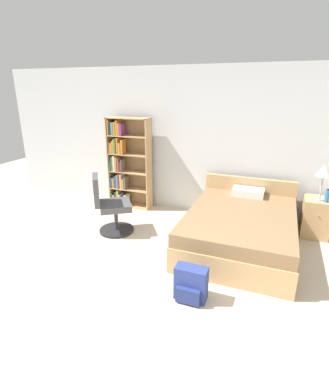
{
  "coord_description": "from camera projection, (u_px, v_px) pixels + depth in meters",
  "views": [
    {
      "loc": [
        1.0,
        -1.98,
        2.22
      ],
      "look_at": [
        -0.56,
        1.98,
        0.74
      ],
      "focal_mm": 28.0,
      "sensor_mm": 36.0,
      "label": 1
    }
  ],
  "objects": [
    {
      "name": "backpack_blue",
      "position": [
        191.0,
        284.0,
        3.27
      ],
      "size": [
        0.35,
        0.23,
        0.39
      ],
      "color": "navy",
      "rests_on": "ground_plane"
    },
    {
      "name": "bookshelf",
      "position": [
        125.0,
        164.0,
        5.75
      ],
      "size": [
        0.83,
        0.28,
        1.72
      ],
      "color": "tan",
      "rests_on": "ground_plane"
    },
    {
      "name": "wall_back",
      "position": [
        220.0,
        144.0,
        5.23
      ],
      "size": [
        9.0,
        0.06,
        2.6
      ],
      "color": "silver",
      "rests_on": "ground_plane"
    },
    {
      "name": "table_lamp",
      "position": [
        324.0,
        172.0,
        4.41
      ],
      "size": [
        0.23,
        0.23,
        0.56
      ],
      "color": "#B2B2B7",
      "rests_on": "nightstand"
    },
    {
      "name": "office_chair",
      "position": [
        110.0,
        207.0,
        4.76
      ],
      "size": [
        0.72,
        0.7,
        0.96
      ],
      "color": "#232326",
      "rests_on": "ground_plane"
    },
    {
      "name": "nightstand",
      "position": [
        315.0,
        217.0,
        4.69
      ],
      "size": [
        0.4,
        0.47,
        0.61
      ],
      "color": "tan",
      "rests_on": "ground_plane"
    },
    {
      "name": "ground_plane",
      "position": [
        143.0,
        337.0,
        2.82
      ],
      "size": [
        14.0,
        14.0,
        0.0
      ],
      "primitive_type": "plane",
      "color": "beige"
    },
    {
      "name": "bed",
      "position": [
        240.0,
        228.0,
        4.4
      ],
      "size": [
        1.5,
        2.05,
        0.79
      ],
      "color": "tan",
      "rests_on": "ground_plane"
    },
    {
      "name": "water_bottle",
      "position": [
        327.0,
        196.0,
        4.43
      ],
      "size": [
        0.06,
        0.06,
        0.21
      ],
      "color": "teal",
      "rests_on": "nightstand"
    }
  ]
}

